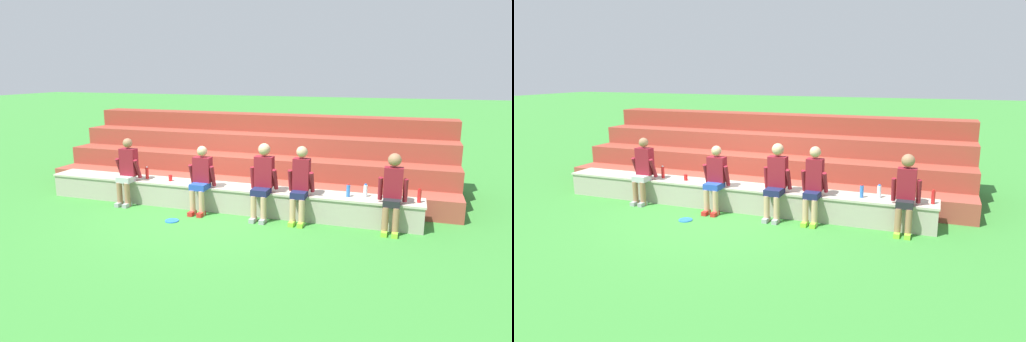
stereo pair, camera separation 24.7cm
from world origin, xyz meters
TOP-DOWN VIEW (x-y plane):
  - ground_plane at (0.00, 0.00)m, footprint 80.00×80.00m
  - stone_seating_wall at (0.00, 0.29)m, footprint 7.83×0.63m
  - brick_bleachers at (0.00, 2.48)m, footprint 9.22×2.71m
  - person_far_left at (-1.98, -0.01)m, footprint 0.52×0.50m
  - person_left_of_center at (-0.27, -0.04)m, footprint 0.53×0.53m
  - person_center at (0.99, 0.00)m, footprint 0.53×0.60m
  - person_right_of_center at (1.71, 0.01)m, footprint 0.49×0.55m
  - person_far_right at (3.34, 0.01)m, footprint 0.50×0.53m
  - water_bottle_near_right at (3.79, 0.27)m, footprint 0.07×0.07m
  - water_bottle_mid_right at (2.56, 0.24)m, footprint 0.07×0.07m
  - water_bottle_mid_left at (-1.70, 0.29)m, footprint 0.07×0.07m
  - water_bottle_near_left at (2.86, 0.35)m, footprint 0.07×0.07m
  - plastic_cup_middle at (-1.13, 0.27)m, footprint 0.08×0.08m
  - frisbee at (-0.56, -0.73)m, footprint 0.26×0.26m

SIDE VIEW (x-z plane):
  - ground_plane at x=0.00m, z-range 0.00..0.00m
  - frisbee at x=-0.56m, z-range 0.00..0.02m
  - stone_seating_wall at x=0.00m, z-range 0.02..0.52m
  - plastic_cup_middle at x=-1.13m, z-range 0.50..0.63m
  - water_bottle_near_left at x=2.86m, z-range 0.49..0.74m
  - water_bottle_mid_right at x=2.56m, z-range 0.49..0.74m
  - water_bottle_near_right at x=3.79m, z-range 0.49..0.75m
  - water_bottle_mid_left at x=-1.70m, z-range 0.49..0.76m
  - brick_bleachers at x=0.00m, z-range -0.21..1.47m
  - person_left_of_center at x=-0.27m, z-range 0.04..1.36m
  - person_far_left at x=-1.98m, z-range 0.04..1.43m
  - person_far_right at x=3.34m, z-range 0.05..1.44m
  - person_right_of_center at x=1.71m, z-range 0.04..1.46m
  - person_center at x=0.99m, z-range 0.05..1.48m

